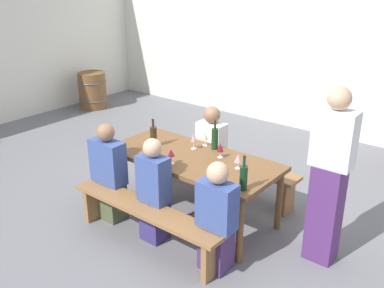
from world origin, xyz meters
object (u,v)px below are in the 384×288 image
object	(u,v)px
wine_glass_1	(171,153)
seated_guest_near_2	(217,220)
bench_far	(229,167)
wine_bottle_0	(215,138)
seated_guest_near_0	(109,175)
standing_host	(329,180)
tasting_table	(192,163)
wine_glass_0	(220,148)
wine_glass_4	(238,159)
wine_bottle_2	(243,177)
seated_guest_far_0	(211,153)
bench_near	(146,215)
seated_guest_near_1	(154,193)
wine_barrel	(92,90)
wine_glass_2	(205,136)
wine_glass_3	(194,138)
wine_bottle_1	(153,136)

from	to	relation	value
wine_glass_1	seated_guest_near_2	world-z (taller)	seated_guest_near_2
bench_far	wine_bottle_0	distance (m)	0.67
seated_guest_near_0	seated_guest_near_2	size ratio (longest dim) A/B	1.03
seated_guest_near_2	standing_host	distance (m)	1.11
tasting_table	wine_glass_0	size ratio (longest dim) A/B	11.69
wine_glass_4	seated_guest_near_0	bearing A→B (deg)	-152.81
bench_far	wine_glass_1	distance (m)	1.16
bench_far	seated_guest_near_2	xyz separation A→B (m)	(0.77, -1.35, 0.18)
tasting_table	wine_glass_0	bearing A→B (deg)	34.22
wine_bottle_2	wine_glass_1	size ratio (longest dim) A/B	2.04
bench_far	seated_guest_far_0	xyz separation A→B (m)	(-0.17, -0.15, 0.20)
bench_far	wine_glass_1	size ratio (longest dim) A/B	10.99
wine_glass_1	wine_bottle_0	bearing A→B (deg)	80.07
wine_glass_0	seated_guest_near_0	bearing A→B (deg)	-141.35
bench_near	wine_glass_1	xyz separation A→B (m)	(-0.05, 0.46, 0.52)
bench_near	wine_glass_0	size ratio (longest dim) A/B	11.09
wine_bottle_2	wine_glass_0	bearing A→B (deg)	141.53
wine_glass_0	seated_guest_near_2	distance (m)	0.99
standing_host	wine_glass_0	bearing A→B (deg)	0.36
seated_guest_near_0	standing_host	world-z (taller)	standing_host
seated_guest_near_1	wine_barrel	size ratio (longest dim) A/B	1.55
wine_glass_1	seated_guest_near_2	distance (m)	0.94
wine_bottle_2	seated_guest_far_0	xyz separation A→B (m)	(-1.04, 0.91, -0.32)
seated_guest_near_0	wine_bottle_0	bearing A→B (deg)	-39.48
wine_glass_2	standing_host	xyz separation A→B (m)	(1.57, -0.16, -0.02)
bench_far	seated_guest_near_0	xyz separation A→B (m)	(-0.71, -1.35, 0.18)
bench_far	seated_guest_near_2	bearing A→B (deg)	-60.15
wine_glass_0	seated_guest_near_2	world-z (taller)	seated_guest_near_2
bench_far	wine_glass_3	xyz separation A→B (m)	(-0.13, -0.56, 0.53)
wine_glass_1	standing_host	world-z (taller)	standing_host
bench_far	wine_glass_4	xyz separation A→B (m)	(0.56, -0.69, 0.51)
wine_glass_3	wine_glass_4	world-z (taller)	wine_glass_3
wine_glass_4	wine_glass_1	bearing A→B (deg)	-150.44
wine_bottle_1	wine_glass_0	distance (m)	0.83
wine_bottle_0	seated_guest_far_0	xyz separation A→B (m)	(-0.24, 0.26, -0.33)
seated_guest_far_0	wine_barrel	bearing A→B (deg)	-109.80
seated_guest_near_1	wine_bottle_1	bearing A→B (deg)	43.12
bench_far	tasting_table	bearing A→B (deg)	-90.00
wine_glass_4	wine_bottle_1	bearing A→B (deg)	-175.17
bench_near	wine_glass_1	bearing A→B (deg)	96.02
wine_glass_3	wine_glass_4	bearing A→B (deg)	-10.77
wine_bottle_2	wine_glass_2	bearing A→B (deg)	145.45
seated_guest_near_0	seated_guest_near_2	distance (m)	1.48
tasting_table	wine_glass_1	bearing A→B (deg)	-99.41
wine_glass_4	standing_host	bearing A→B (deg)	7.74
wine_glass_4	seated_guest_near_2	world-z (taller)	seated_guest_near_2
wine_glass_2	seated_guest_far_0	size ratio (longest dim) A/B	0.15
bench_near	seated_guest_near_2	bearing A→B (deg)	10.98
bench_near	wine_glass_1	world-z (taller)	wine_glass_1
wine_glass_4	wine_bottle_2	bearing A→B (deg)	-50.75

